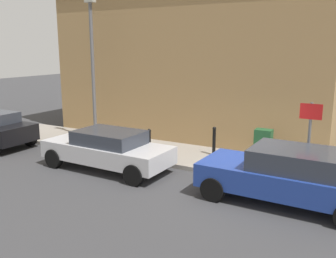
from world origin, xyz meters
The scene contains 10 objects.
ground centered at (0.00, 0.00, 0.00)m, with size 80.00×80.00×0.00m, color #38383A.
sidewalk centered at (1.89, 6.00, 0.07)m, with size 2.62×30.00×0.15m, color gray.
corner_building centered at (7.07, 4.00, 4.64)m, with size 7.83×11.99×9.27m.
car_blue centered at (-0.44, -1.39, 0.76)m, with size 2.04×4.37×1.46m.
car_silver centered at (-0.53, 4.32, 0.70)m, with size 1.88×4.40×1.31m.
utility_cabinet centered at (2.18, -0.06, 0.68)m, with size 0.46×0.61×1.15m.
bollard_near_cabinet centered at (2.28, 1.72, 0.70)m, with size 0.14×0.14×1.04m.
bollard_far_kerb centered at (0.83, 3.56, 0.70)m, with size 0.14×0.14×1.04m.
street_sign centered at (1.03, -1.64, 1.66)m, with size 0.08×0.60×2.30m.
lamppost centered at (2.04, 6.99, 3.30)m, with size 0.20×0.44×5.72m.
Camera 1 is at (-9.79, -3.12, 3.92)m, focal length 39.67 mm.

